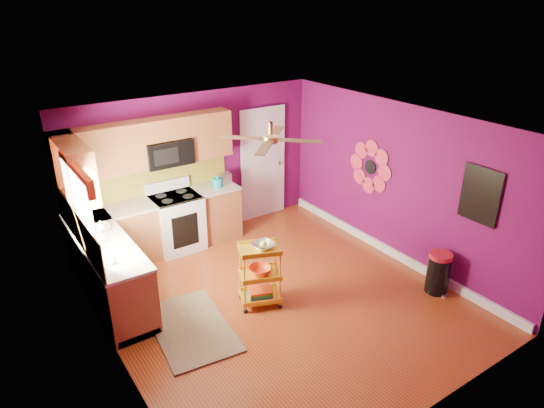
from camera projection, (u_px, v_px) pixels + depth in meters
ground at (279, 298)px, 6.86m from camera, size 5.00×5.00×0.00m
room_envelope at (281, 191)px, 6.21m from camera, size 4.54×5.04×2.52m
lower_cabinets at (138, 246)px, 7.37m from camera, size 2.81×2.31×0.94m
electric_range at (177, 222)px, 8.03m from camera, size 0.76×0.66×1.13m
upper_cabinetry at (126, 153)px, 7.14m from camera, size 2.80×2.30×1.26m
left_window at (78, 196)px, 5.81m from camera, size 0.08×1.35×1.08m
panel_door at (263, 165)px, 9.01m from camera, size 0.95×0.11×2.15m
right_wall_art at (416, 179)px, 7.16m from camera, size 0.04×2.74×1.04m
ceiling_fan at (271, 138)px, 6.08m from camera, size 1.01×1.01×0.26m
shag_rug at (191, 328)px, 6.24m from camera, size 1.06×1.57×0.02m
rolling_cart at (261, 272)px, 6.54m from camera, size 0.65×0.56×0.98m
trash_can at (438, 273)px, 6.90m from camera, size 0.36×0.38×0.62m
teal_kettle at (218, 182)px, 8.18m from camera, size 0.18×0.18×0.21m
toaster at (224, 178)px, 8.34m from camera, size 0.22×0.15×0.18m
soap_bottle_a at (100, 237)px, 6.33m from camera, size 0.09×0.09×0.19m
soap_bottle_b at (101, 226)px, 6.66m from camera, size 0.13×0.13×0.17m
counter_dish at (100, 228)px, 6.72m from camera, size 0.27×0.27×0.07m
counter_cup at (111, 260)px, 5.87m from camera, size 0.14×0.14×0.11m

